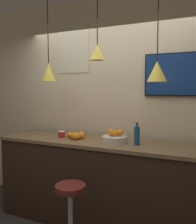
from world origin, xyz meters
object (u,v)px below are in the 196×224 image
(fruit_bowl, at_px, (115,138))
(bar_stool, at_px, (70,212))
(juice_bottle, at_px, (137,135))
(mounted_tv, at_px, (174,75))
(spread_jar, at_px, (62,134))

(fruit_bowl, bearing_deg, bar_stool, -112.52)
(juice_bottle, distance_m, mounted_tv, 0.86)
(juice_bottle, xyz_separation_m, mounted_tv, (0.32, 0.41, 0.69))
(mounted_tv, bearing_deg, bar_stool, -129.95)
(bar_stool, relative_size, mounted_tv, 1.02)
(fruit_bowl, distance_m, spread_jar, 0.74)
(bar_stool, distance_m, mounted_tv, 1.93)
(fruit_bowl, relative_size, juice_bottle, 1.15)
(bar_stool, height_order, mounted_tv, mounted_tv)
(mounted_tv, bearing_deg, juice_bottle, -128.18)
(juice_bottle, height_order, mounted_tv, mounted_tv)
(bar_stool, xyz_separation_m, mounted_tv, (0.84, 1.00, 1.43))
(fruit_bowl, height_order, juice_bottle, juice_bottle)
(bar_stool, xyz_separation_m, juice_bottle, (0.51, 0.59, 0.74))
(fruit_bowl, xyz_separation_m, mounted_tv, (0.59, 0.41, 0.74))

